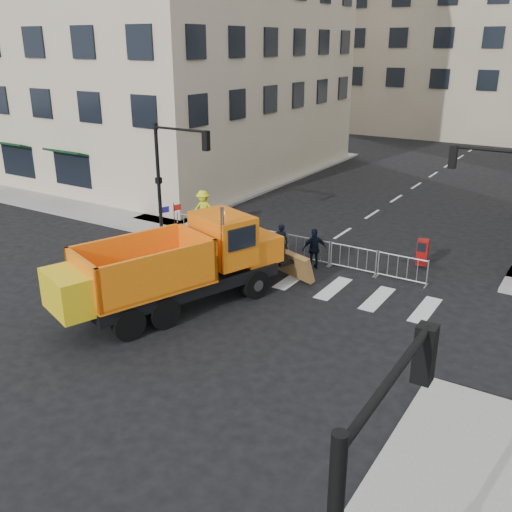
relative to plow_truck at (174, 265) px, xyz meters
The scene contains 10 objects.
ground 2.43m from the plow_truck, 28.95° to the right, with size 120.00×120.00×0.00m, color black.
sidewalk_back 7.96m from the plow_truck, 78.59° to the left, with size 64.00×5.00×0.15m, color gray.
traffic_light_left 9.32m from the plow_truck, 134.17° to the left, with size 0.18×0.18×5.40m, color black.
crowd_barriers 6.89m from the plow_truck, 83.30° to the left, with size 12.60×0.60×1.10m, color #9EA0A5, non-canonical shape.
plow_truck is the anchor object (origin of this frame).
cop_a 6.25m from the plow_truck, 82.42° to the left, with size 0.63×0.41×1.72m, color black.
cop_b 4.35m from the plow_truck, 80.06° to the left, with size 0.79×0.61×1.62m, color black.
cop_c 6.66m from the plow_truck, 68.46° to the left, with size 1.02×0.43×1.75m, color black.
worker 9.12m from the plow_truck, 120.72° to the left, with size 1.25×0.72×1.93m, color yellow.
newspaper_box 10.72m from the plow_truck, 54.03° to the left, with size 0.45×0.40×1.10m, color maroon.
Camera 1 is at (10.75, -13.34, 8.98)m, focal length 40.00 mm.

